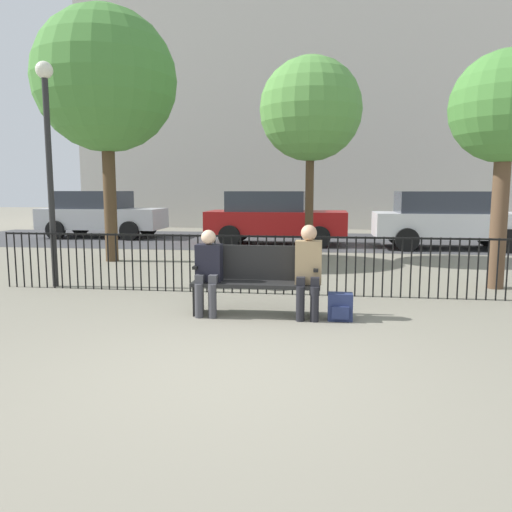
{
  "coord_description": "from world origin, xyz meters",
  "views": [
    {
      "loc": [
        0.88,
        -4.36,
        1.67
      ],
      "look_at": [
        0.0,
        2.1,
        0.8
      ],
      "focal_mm": 35.0,
      "sensor_mm": 36.0,
      "label": 1
    }
  ],
  "objects": [
    {
      "name": "seated_person_0",
      "position": [
        -0.63,
        2.04,
        0.64
      ],
      "size": [
        0.34,
        0.39,
        1.14
      ],
      "color": "#3D3D42",
      "rests_on": "ground"
    },
    {
      "name": "backpack",
      "position": [
        1.11,
        1.98,
        0.17
      ],
      "size": [
        0.31,
        0.23,
        0.35
      ],
      "color": "navy",
      "rests_on": "ground"
    },
    {
      "name": "parked_car_2",
      "position": [
        4.32,
        10.36,
        0.84
      ],
      "size": [
        4.2,
        1.94,
        1.62
      ],
      "color": "silver",
      "rests_on": "ground"
    },
    {
      "name": "park_bench",
      "position": [
        0.0,
        2.17,
        0.49
      ],
      "size": [
        1.7,
        0.45,
        0.92
      ],
      "color": "black",
      "rests_on": "ground"
    },
    {
      "name": "tree_0",
      "position": [
        3.79,
        4.48,
        2.96
      ],
      "size": [
        1.81,
        1.81,
        3.91
      ],
      "color": "brown",
      "rests_on": "ground"
    },
    {
      "name": "tree_2",
      "position": [
        -4.05,
        6.71,
        4.09
      ],
      "size": [
        3.19,
        3.19,
        5.71
      ],
      "color": "#4C3823",
      "rests_on": "ground"
    },
    {
      "name": "tree_1",
      "position": [
        0.53,
        7.45,
        3.48
      ],
      "size": [
        2.35,
        2.35,
        4.67
      ],
      "color": "#4C3823",
      "rests_on": "ground"
    },
    {
      "name": "ground_plane",
      "position": [
        0.0,
        0.0,
        0.0
      ],
      "size": [
        80.0,
        80.0,
        0.0
      ],
      "primitive_type": "plane",
      "color": "gray"
    },
    {
      "name": "street_surface",
      "position": [
        0.0,
        12.0,
        0.0
      ],
      "size": [
        24.0,
        6.0,
        0.01
      ],
      "color": "#3D3D3F",
      "rests_on": "ground"
    },
    {
      "name": "parked_car_0",
      "position": [
        -6.86,
        12.17,
        0.84
      ],
      "size": [
        4.2,
        1.94,
        1.62
      ],
      "color": "#B7B7BC",
      "rests_on": "ground"
    },
    {
      "name": "seated_person_1",
      "position": [
        0.69,
        2.05,
        0.68
      ],
      "size": [
        0.34,
        0.39,
        1.22
      ],
      "color": "black",
      "rests_on": "ground"
    },
    {
      "name": "fence_railing",
      "position": [
        -0.02,
        3.47,
        0.56
      ],
      "size": [
        9.01,
        0.03,
        0.95
      ],
      "color": "black",
      "rests_on": "ground"
    },
    {
      "name": "lamp_post",
      "position": [
        -3.73,
        3.62,
        2.48
      ],
      "size": [
        0.28,
        0.28,
        3.76
      ],
      "color": "black",
      "rests_on": "ground"
    },
    {
      "name": "building_facade",
      "position": [
        0.0,
        20.0,
        8.82
      ],
      "size": [
        20.0,
        6.0,
        17.63
      ],
      "color": "beige",
      "rests_on": "ground"
    },
    {
      "name": "parked_car_1",
      "position": [
        -0.64,
        10.77,
        0.84
      ],
      "size": [
        4.2,
        1.94,
        1.62
      ],
      "color": "maroon",
      "rests_on": "ground"
    }
  ]
}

